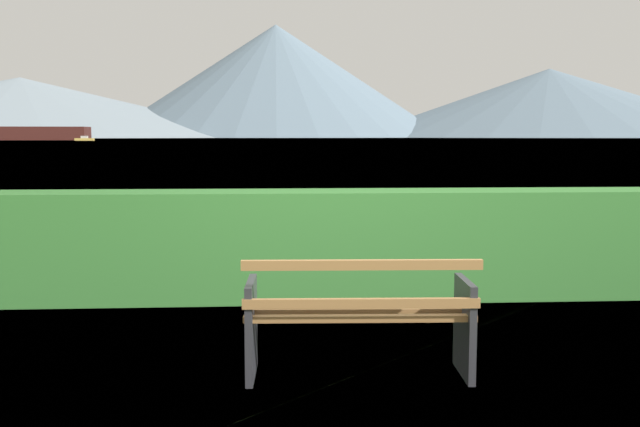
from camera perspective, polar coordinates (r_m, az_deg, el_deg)
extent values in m
plane|color=olive|center=(5.19, 3.00, -12.56)|extent=(1400.00, 1400.00, 0.00)
plane|color=#7A99A8|center=(312.57, -3.41, 5.89)|extent=(620.00, 620.00, 0.00)
cube|color=#A0703F|center=(4.88, 3.20, -8.28)|extent=(1.56, 0.13, 0.04)
cube|color=#A0703F|center=(5.06, 3.03, -7.73)|extent=(1.56, 0.13, 0.04)
cube|color=#A0703F|center=(5.25, 2.87, -7.23)|extent=(1.56, 0.13, 0.04)
cube|color=#A0703F|center=(4.78, 3.28, -7.10)|extent=(1.56, 0.10, 0.06)
cube|color=#A0703F|center=(4.68, 3.35, -4.07)|extent=(1.56, 0.10, 0.06)
cube|color=#2D2D33|center=(5.07, -5.45, -9.04)|extent=(0.07, 0.51, 0.68)
cube|color=#2D2D33|center=(5.18, 11.35, -8.81)|extent=(0.07, 0.51, 0.68)
cube|color=#387A33|center=(7.42, 0.91, -2.45)|extent=(9.72, 0.69, 1.10)
cube|color=gold|center=(229.93, -18.10, 5.58)|extent=(5.73, 2.03, 0.76)
cube|color=beige|center=(229.93, -18.11, 5.76)|extent=(2.10, 1.29, 0.70)
cone|color=gray|center=(589.04, -22.55, 7.74)|extent=(381.58, 381.58, 44.51)
cone|color=slate|center=(573.76, -3.49, 10.38)|extent=(265.60, 265.60, 87.00)
cone|color=slate|center=(597.84, 17.60, 8.31)|extent=(307.92, 307.92, 53.16)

